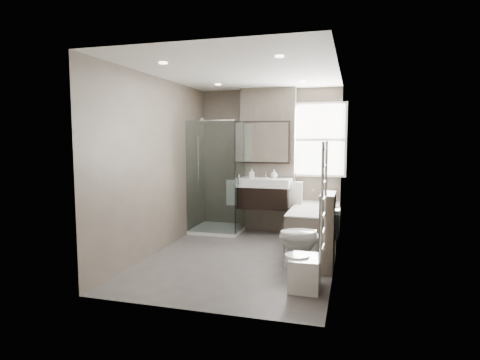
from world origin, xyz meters
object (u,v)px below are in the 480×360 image
(bathtub, at_px, (315,223))
(toilet, at_px, (309,237))
(bidet, at_px, (305,272))
(vanity, at_px, (264,193))

(bathtub, distance_m, toilet, 1.33)
(bidet, bearing_deg, bathtub, 92.44)
(bathtub, xyz_separation_m, toilet, (0.05, -1.33, 0.09))
(toilet, bearing_deg, vanity, -149.76)
(bidet, bearing_deg, toilet, 93.27)
(vanity, xyz_separation_m, bidet, (1.01, -2.43, -0.55))
(vanity, xyz_separation_m, bathtub, (0.92, -0.33, -0.43))
(vanity, relative_size, bidet, 1.96)
(bathtub, height_order, bidet, bathtub)
(bathtub, bearing_deg, toilet, -88.06)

